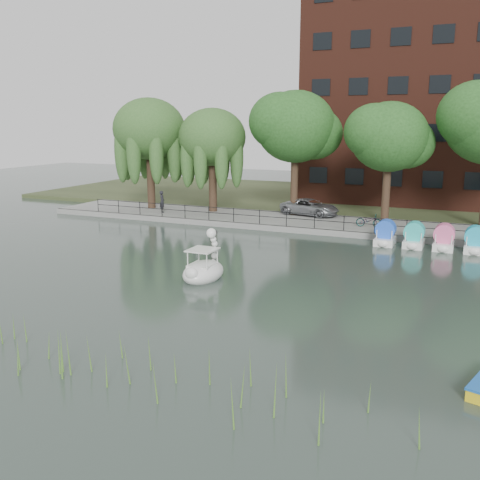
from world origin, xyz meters
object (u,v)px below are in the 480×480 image
Objects in this scene: pedestrian at (162,200)px; swan_boat at (204,268)px; bicycle at (369,220)px; minivan at (310,206)px.

swan_boat is at bearing 178.66° from pedestrian.
bicycle is at bearing 69.92° from swan_boat.
swan_boat is at bearing 156.74° from bicycle.
bicycle is 16.22m from pedestrian.
minivan is at bearing 89.30° from swan_boat.
minivan reaches higher than bicycle.
swan_boat is (-0.26, -17.38, -0.61)m from minivan.
bicycle is (5.04, -2.99, -0.22)m from minivan.
bicycle is at bearing -108.78° from minivan.
pedestrian is 17.78m from swan_boat.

